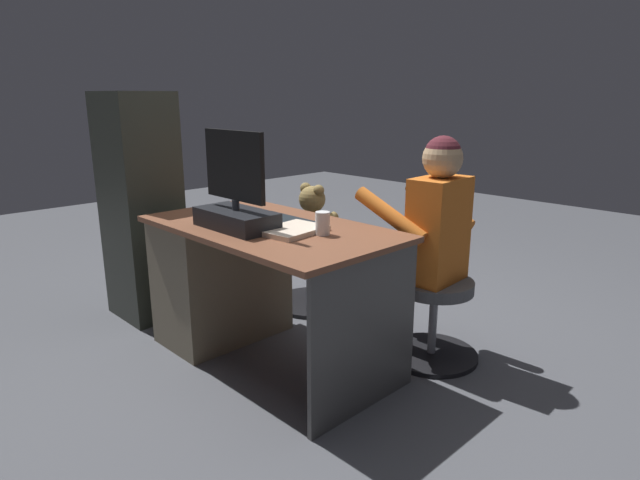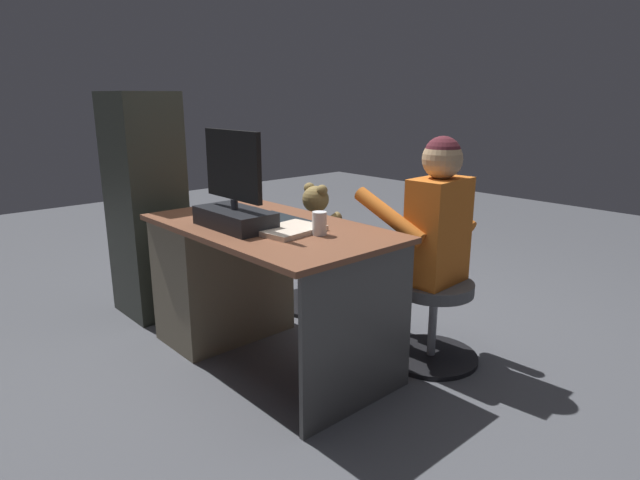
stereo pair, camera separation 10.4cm
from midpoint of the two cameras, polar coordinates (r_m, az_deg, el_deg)
ground_plane at (r=3.13m, az=0.75°, el=-10.62°), size 10.00×10.00×0.00m
desk at (r=3.04m, az=-8.23°, el=-3.53°), size 1.33×0.74×0.73m
monitor at (r=2.62m, az=-7.97°, el=3.99°), size 0.43×0.22×0.47m
keyboard at (r=2.73m, az=-2.56°, el=2.08°), size 0.42×0.14×0.02m
computer_mouse at (r=2.96m, az=-6.38°, el=3.20°), size 0.06×0.10×0.04m
cup at (r=2.47m, az=1.15°, el=1.77°), size 0.07×0.07×0.11m
tv_remote at (r=2.94m, az=-9.93°, el=2.80°), size 0.05×0.15×0.02m
notebook_binder at (r=2.52m, az=-2.01°, el=1.07°), size 0.25×0.32×0.02m
office_chair_teddy at (r=3.56m, az=0.39°, el=-3.30°), size 0.53×0.53×0.43m
teddy_bear at (r=3.47m, az=0.55°, el=2.62°), size 0.26×0.27×0.38m
visitor_chair at (r=2.90m, az=12.95°, el=-7.77°), size 0.49×0.49×0.43m
person at (r=2.81m, az=12.17°, el=0.96°), size 0.55×0.50×1.17m
equipment_rack at (r=3.49m, az=-17.18°, el=3.42°), size 0.44×0.36×1.38m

